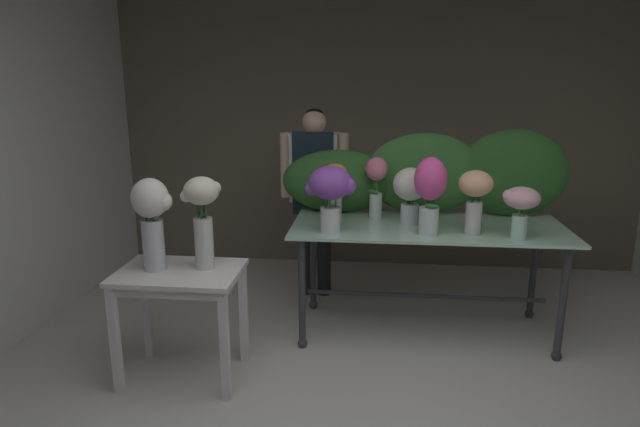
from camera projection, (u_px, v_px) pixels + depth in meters
name	position (u px, v px, depth m)	size (l,w,h in m)	color
ground_plane	(372.00, 335.00, 4.05)	(7.58, 7.58, 0.00)	beige
wall_back	(377.00, 121.00, 5.35)	(5.26, 0.12, 2.93)	#706656
wall_left	(18.00, 136.00, 3.95)	(0.12, 3.57, 2.93)	silver
display_table_glass	(427.00, 241.00, 3.94)	(1.96, 0.88, 0.85)	#ADD7BE
side_table_white	(180.00, 286.00, 3.35)	(0.76, 0.54, 0.73)	white
florist	(314.00, 183.00, 4.59)	(0.58, 0.24, 1.63)	#232328
foliage_backdrop	(427.00, 176.00, 4.15)	(2.18, 0.29, 0.67)	#2D6028
vase_blush_dahlias	(521.00, 205.00, 3.51)	(0.24, 0.23, 0.35)	silver
vase_ivory_peonies	(411.00, 190.00, 3.87)	(0.25, 0.25, 0.41)	silver
vase_violet_tulips	(331.00, 190.00, 3.64)	(0.35, 0.30, 0.46)	silver
vase_peach_stock	(475.00, 194.00, 3.61)	(0.23, 0.23, 0.44)	silver
vase_sunset_carnations	(335.00, 186.00, 3.99)	(0.19, 0.19, 0.42)	silver
vase_fuchsia_freesia	(430.00, 190.00, 3.59)	(0.22, 0.22, 0.53)	silver
vase_rosy_roses	(375.00, 182.00, 4.02)	(0.17, 0.17, 0.47)	silver
vase_white_roses_tall	(152.00, 216.00, 3.26)	(0.25, 0.22, 0.57)	silver
vase_cream_lisianthus_tall	(202.00, 214.00, 3.28)	(0.24, 0.21, 0.58)	silver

